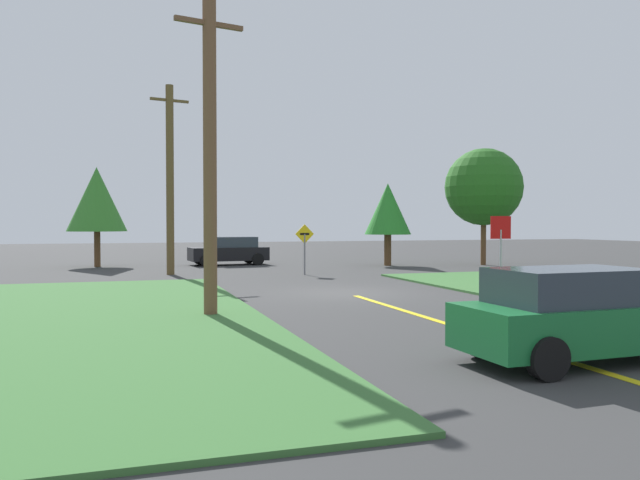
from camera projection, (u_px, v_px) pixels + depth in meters
ground_plane at (345, 293)px, 21.40m from camera, size 120.00×120.00×0.00m
grass_verge_left at (6, 323)px, 14.57m from camera, size 12.00×20.00×0.08m
lane_stripe_center at (469, 331)px, 13.78m from camera, size 0.20×14.00×0.01m
stop_sign at (501, 240)px, 20.45m from camera, size 0.75×0.07×2.63m
car_behind_on_main_road at (583, 315)px, 10.67m from camera, size 4.63×2.07×1.62m
car_approaching_junction at (230, 251)px, 35.91m from camera, size 4.55×2.39×1.62m
utility_pole_near at (210, 155)px, 15.76m from camera, size 1.78×0.50×8.08m
utility_pole_mid at (170, 178)px, 28.90m from camera, size 1.79×0.48×8.81m
direction_sign at (305, 243)px, 28.91m from camera, size 0.91×0.08×2.35m
oak_tree_left at (484, 187)px, 35.71m from camera, size 4.44×4.44×6.71m
pine_tree_center at (388, 209)px, 35.26m from camera, size 2.64×2.64×4.68m
oak_tree_right at (97, 199)px, 34.23m from camera, size 3.22×3.22×5.50m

